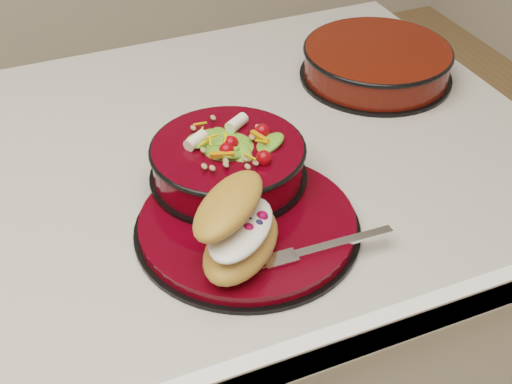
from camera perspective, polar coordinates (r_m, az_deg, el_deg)
name	(u,v)px	position (r m, az deg, el deg)	size (l,w,h in m)	color
island_counter	(149,381)	(1.30, -8.59, -14.70)	(1.24, 0.74, 0.90)	silver
dinner_plate	(248,224)	(0.87, -0.62, -2.62)	(0.28, 0.28, 0.02)	black
salad_bowl	(228,157)	(0.91, -2.27, 2.82)	(0.21, 0.21, 0.09)	black
croissant	(239,227)	(0.79, -1.37, -2.84)	(0.15, 0.16, 0.08)	#B77038
fork	(324,247)	(0.83, 5.49, -4.39)	(0.16, 0.02, 0.00)	silver
extra_bowl	(377,61)	(1.20, 9.64, 10.26)	(0.25, 0.25, 0.05)	black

